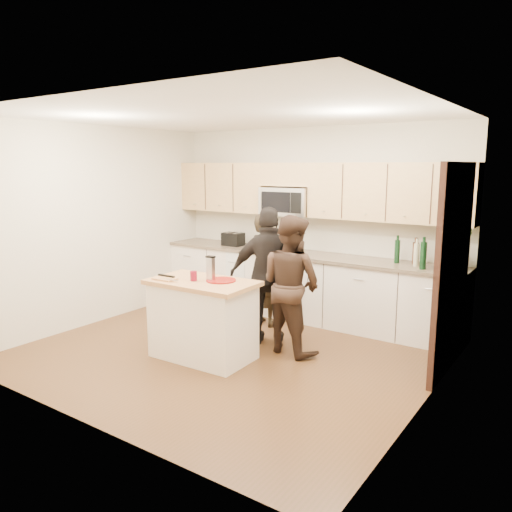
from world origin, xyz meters
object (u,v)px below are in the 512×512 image
Objects in this scene: island at (203,319)px; woman_right at (270,276)px; toaster at (233,239)px; woman_left at (265,269)px; woman_center at (291,284)px.

island is 0.73× the size of woman_right.
toaster is at bearing 116.28° from island.
woman_right is at bearing 142.38° from woman_left.
island is at bearing 57.85° from woman_center.
toaster is 2.16m from woman_center.
toaster is at bearing -66.87° from woman_right.
woman_center is at bearing 154.53° from woman_left.
island is 0.76× the size of woman_center.
woman_right is (0.46, -0.59, 0.07)m from woman_left.
woman_left is at bearing -29.45° from toaster.
island is 2.30m from toaster.
woman_right is at bearing -2.66° from woman_center.
woman_center is (1.76, -1.22, -0.23)m from toaster.
toaster is 1.82m from woman_right.
woman_right reaches higher than woman_left.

